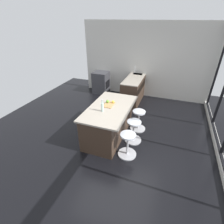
% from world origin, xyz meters
% --- Properties ---
extents(ground_plane, '(7.82, 7.82, 0.00)m').
position_xyz_m(ground_plane, '(0.00, 0.00, 0.00)').
color(ground_plane, black).
extents(interior_partition_left, '(0.12, 4.93, 2.79)m').
position_xyz_m(interior_partition_left, '(-3.01, 0.00, 1.40)').
color(interior_partition_left, beige).
rests_on(interior_partition_left, ground_plane).
extents(sink_cabinet, '(2.32, 0.60, 1.20)m').
position_xyz_m(sink_cabinet, '(-2.66, -0.20, 0.46)').
color(sink_cabinet, '#38281E').
rests_on(sink_cabinet, ground_plane).
extents(oven_range, '(0.60, 0.61, 0.89)m').
position_xyz_m(oven_range, '(-2.66, -1.71, 0.44)').
color(oven_range, '#38383D').
rests_on(oven_range, ground_plane).
extents(kitchen_island, '(1.80, 1.03, 0.89)m').
position_xyz_m(kitchen_island, '(0.10, -0.29, 0.45)').
color(kitchen_island, '#38281E').
rests_on(kitchen_island, ground_plane).
extents(stool_by_window, '(0.44, 0.44, 0.59)m').
position_xyz_m(stool_by_window, '(-0.47, 0.40, 0.28)').
color(stool_by_window, '#B7B7BC').
rests_on(stool_by_window, ground_plane).
extents(stool_middle, '(0.44, 0.44, 0.59)m').
position_xyz_m(stool_middle, '(0.10, 0.40, 0.28)').
color(stool_middle, '#B7B7BC').
rests_on(stool_middle, ground_plane).
extents(stool_near_camera, '(0.44, 0.44, 0.59)m').
position_xyz_m(stool_near_camera, '(0.66, 0.40, 0.28)').
color(stool_near_camera, '#B7B7BC').
rests_on(stool_near_camera, ground_plane).
extents(cutting_board, '(0.36, 0.24, 0.02)m').
position_xyz_m(cutting_board, '(-0.01, -0.32, 0.90)').
color(cutting_board, tan).
rests_on(cutting_board, kitchen_island).
extents(apple_yellow, '(0.07, 0.07, 0.07)m').
position_xyz_m(apple_yellow, '(-0.12, -0.24, 0.94)').
color(apple_yellow, gold).
rests_on(apple_yellow, cutting_board).
extents(apple_green, '(0.08, 0.08, 0.08)m').
position_xyz_m(apple_green, '(-0.07, -0.38, 0.95)').
color(apple_green, '#609E2D').
rests_on(apple_green, cutting_board).
extents(water_bottle, '(0.06, 0.06, 0.31)m').
position_xyz_m(water_bottle, '(0.36, -0.34, 1.01)').
color(water_bottle, silver).
rests_on(water_bottle, kitchen_island).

